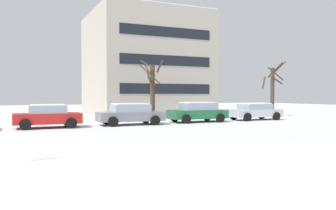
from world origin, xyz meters
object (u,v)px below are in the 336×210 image
parked_car_red (48,116)px  parked_car_gray (130,114)px  parked_car_silver (255,111)px  parked_car_green (197,112)px

parked_car_red → parked_car_gray: size_ratio=0.90×
parked_car_gray → parked_car_silver: (10.39, 0.18, -0.04)m
parked_car_green → parked_car_silver: 5.20m
parked_car_red → parked_car_silver: 15.59m
parked_car_gray → parked_car_red: bearing=179.4°
parked_car_silver → parked_car_red: bearing=-179.5°
parked_car_red → parked_car_green: 10.40m
parked_car_red → parked_car_green: size_ratio=0.92×
parked_car_silver → parked_car_gray: bearing=-179.0°
parked_car_gray → parked_car_silver: bearing=1.0°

